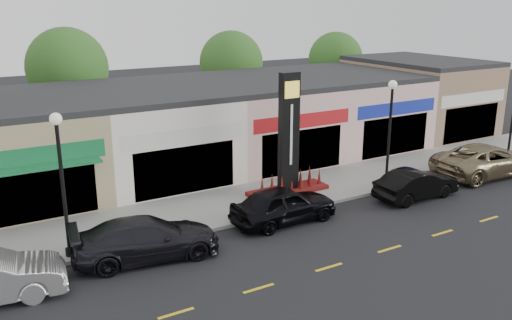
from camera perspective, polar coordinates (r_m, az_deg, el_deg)
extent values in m
plane|color=black|center=(22.54, 2.95, -8.17)|extent=(120.00, 120.00, 0.00)
cube|color=gray|center=(25.96, -2.36, -4.59)|extent=(52.00, 4.30, 0.15)
cube|color=gray|center=(24.14, 0.19, -6.24)|extent=(52.00, 0.20, 0.15)
cube|color=tan|center=(29.56, -23.99, 1.02)|extent=(7.00, 10.00, 4.50)
cube|color=#262628|center=(29.08, -24.53, 5.58)|extent=(7.00, 10.00, 0.30)
cube|color=black|center=(25.07, -22.31, -3.41)|extent=(5.25, 0.10, 2.40)
cube|color=#19703E|center=(24.59, -22.74, 0.33)|extent=(6.30, 0.12, 0.80)
cube|color=#19703E|center=(24.26, -22.48, -0.83)|extent=(5.60, 0.90, 0.12)
cube|color=silver|center=(31.04, -11.14, 2.82)|extent=(7.00, 10.00, 4.50)
cube|color=#262628|center=(30.58, -11.39, 7.19)|extent=(7.00, 10.00, 0.30)
cube|color=black|center=(26.80, -7.45, -1.04)|extent=(5.25, 0.10, 2.40)
cube|color=silver|center=(26.34, -7.58, 2.49)|extent=(6.30, 0.12, 0.80)
cube|color=beige|center=(33.93, 0.07, 4.27)|extent=(7.00, 10.00, 4.50)
cube|color=#262628|center=(33.51, 0.07, 8.29)|extent=(7.00, 10.00, 0.30)
cube|color=black|center=(30.09, 4.87, 0.98)|extent=(5.25, 0.10, 2.40)
cube|color=red|center=(29.69, 4.95, 4.14)|extent=(6.30, 0.12, 0.80)
cube|color=beige|center=(37.90, 9.25, 5.34)|extent=(7.00, 10.00, 4.50)
cube|color=#262628|center=(37.53, 9.42, 8.94)|extent=(7.00, 10.00, 0.30)
cube|color=black|center=(34.51, 14.41, 2.51)|extent=(5.25, 0.10, 2.40)
cube|color=#1827A9|center=(34.16, 14.61, 5.28)|extent=(6.30, 0.12, 0.80)
cube|color=#7B5F48|center=(42.62, 16.59, 6.42)|extent=(7.00, 10.00, 5.00)
cube|color=#262628|center=(42.28, 16.89, 9.96)|extent=(7.00, 10.00, 0.30)
cube|color=black|center=(39.68, 21.65, 3.63)|extent=(5.25, 0.10, 2.40)
cube|color=silver|center=(39.38, 21.91, 6.04)|extent=(6.30, 0.12, 0.80)
cylinder|color=#382619|center=(38.09, -18.73, 3.70)|extent=(0.36, 0.36, 3.15)
sphere|color=#245019|center=(37.52, -19.24, 9.15)|extent=(5.20, 5.20, 5.20)
cylinder|color=#382619|center=(42.12, -2.56, 5.57)|extent=(0.36, 0.36, 2.97)
sphere|color=#245019|center=(41.62, -2.62, 10.19)|extent=(4.80, 4.80, 4.80)
cylinder|color=#382619|center=(47.57, 8.20, 6.56)|extent=(0.36, 0.36, 2.80)
sphere|color=#245019|center=(47.14, 8.36, 10.45)|extent=(4.60, 4.60, 4.60)
cylinder|color=black|center=(21.81, -19.01, -9.11)|extent=(0.32, 0.32, 0.30)
cylinder|color=black|center=(20.90, -19.64, -2.90)|extent=(0.14, 0.14, 5.00)
sphere|color=silver|center=(20.23, -20.33, 4.08)|extent=(0.44, 0.44, 0.44)
cylinder|color=black|center=(28.99, 13.51, -2.31)|extent=(0.32, 0.32, 0.30)
cylinder|color=black|center=(28.31, 13.84, 2.49)|extent=(0.14, 0.14, 5.00)
sphere|color=silver|center=(27.82, 14.21, 7.70)|extent=(0.44, 0.44, 0.44)
cylinder|color=black|center=(36.45, 24.96, 0.41)|extent=(0.32, 0.32, 0.30)
cube|color=#55120E|center=(27.23, 3.36, -3.19)|extent=(4.20, 1.30, 0.20)
cube|color=black|center=(26.41, 3.47, 2.75)|extent=(1.00, 0.40, 6.00)
cube|color=yellow|center=(25.80, 3.83, 7.40)|extent=(0.80, 0.05, 0.80)
cube|color=silver|center=(26.23, 3.74, 2.65)|extent=(0.12, 0.04, 3.00)
imported|color=black|center=(20.92, -11.46, -8.12)|extent=(3.01, 5.76, 1.59)
imported|color=black|center=(23.73, 2.94, -4.73)|extent=(2.00, 4.84, 1.64)
imported|color=black|center=(27.70, 16.52, -2.46)|extent=(1.63, 4.50, 1.48)
imported|color=#847454|center=(32.73, 23.06, 0.02)|extent=(3.27, 6.50, 1.76)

